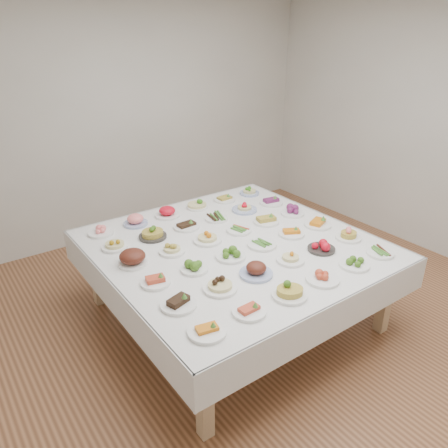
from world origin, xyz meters
TOP-DOWN VIEW (x-y plane):
  - room_envelope at (0.00, 0.00)m, footprint 5.02×5.02m
  - display_table at (-0.19, 0.20)m, footprint 2.23×2.23m
  - dish_0 at (-1.04, -0.66)m, footprint 0.24×0.24m
  - dish_1 at (-0.71, -0.65)m, footprint 0.22×0.22m
  - dish_2 at (-0.36, -0.66)m, footprint 0.28×0.27m
  - dish_3 at (-0.02, -0.66)m, footprint 0.24×0.24m
  - dish_4 at (0.33, -0.66)m, footprint 0.23×0.23m
  - dish_5 at (0.66, -0.66)m, footprint 0.22×0.22m
  - dish_6 at (-1.04, -0.31)m, footprint 0.24×0.24m
  - dish_7 at (-0.70, -0.31)m, footprint 0.24×0.24m
  - dish_8 at (-0.37, -0.31)m, footprint 0.25×0.25m
  - dish_9 at (-0.01, -0.31)m, footprint 0.22×0.22m
  - dish_10 at (0.32, -0.32)m, footprint 0.23×0.23m
  - dish_11 at (0.68, -0.31)m, footprint 0.22×0.22m
  - dish_12 at (-1.04, 0.02)m, footprint 0.22×0.22m
  - dish_13 at (-0.71, 0.02)m, footprint 0.21×0.21m
  - dish_14 at (-0.36, 0.02)m, footprint 0.24×0.24m
  - dish_15 at (-0.02, 0.03)m, footprint 0.24×0.24m
  - dish_16 at (0.33, 0.03)m, footprint 0.23×0.23m
  - dish_17 at (0.66, 0.03)m, footprint 0.25×0.25m
  - dish_18 at (-1.05, 0.38)m, footprint 0.23×0.23m
  - dish_19 at (-0.70, 0.37)m, footprint 0.21×0.21m
  - dish_20 at (-0.35, 0.37)m, footprint 0.25×0.25m
  - dish_21 at (-0.01, 0.37)m, footprint 0.22×0.22m
  - dish_22 at (0.32, 0.37)m, footprint 0.24×0.24m
  - dish_23 at (0.66, 0.37)m, footprint 0.23×0.23m
  - dish_24 at (-1.05, 0.72)m, footprint 0.22×0.22m
  - dish_25 at (-0.70, 0.71)m, footprint 0.24×0.24m
  - dish_26 at (-0.36, 0.71)m, footprint 0.24×0.24m
  - dish_27 at (-0.02, 0.71)m, footprint 0.23×0.22m
  - dish_28 at (0.33, 0.72)m, footprint 0.25×0.25m
  - dish_29 at (0.68, 0.70)m, footprint 0.24×0.24m
  - dish_30 at (-1.05, 1.05)m, footprint 0.23×0.23m
  - dish_31 at (-0.71, 1.05)m, footprint 0.22×0.22m
  - dish_32 at (-0.37, 1.05)m, footprint 0.25×0.25m
  - dish_33 at (-0.02, 1.06)m, footprint 0.23×0.23m
  - dish_34 at (0.33, 1.06)m, footprint 0.23×0.23m
  - dish_35 at (0.67, 1.06)m, footprint 0.21×0.21m

SIDE VIEW (x-z plane):
  - display_table at x=-0.19m, z-range 0.31..1.06m
  - dish_21 at x=-0.01m, z-range 0.74..0.79m
  - dish_15 at x=-0.02m, z-range 0.74..0.80m
  - dish_5 at x=0.66m, z-range 0.75..0.80m
  - dish_27 at x=-0.02m, z-range 0.75..0.80m
  - dish_16 at x=0.33m, z-range 0.74..0.83m
  - dish_0 at x=-1.04m, z-range 0.74..0.83m
  - dish_1 at x=-0.71m, z-range 0.74..0.83m
  - dish_34 at x=0.33m, z-range 0.74..0.83m
  - dish_12 at x=-1.04m, z-range 0.74..0.83m
  - dish_29 at x=0.68m, z-range 0.74..0.84m
  - dish_30 at x=-1.05m, z-range 0.74..0.83m
  - dish_6 at x=-1.04m, z-range 0.74..0.84m
  - dish_26 at x=-0.36m, z-range 0.74..0.84m
  - dish_35 at x=0.67m, z-range 0.74..0.84m
  - dish_4 at x=0.33m, z-range 0.74..0.84m
  - dish_13 at x=-0.71m, z-range 0.74..0.84m
  - dish_22 at x=0.32m, z-range 0.74..0.85m
  - dish_3 at x=-0.02m, z-range 0.74..0.85m
  - dish_19 at x=-0.70m, z-range 0.74..0.85m
  - dish_9 at x=-0.01m, z-range 0.74..0.85m
  - dish_23 at x=0.66m, z-range 0.75..0.85m
  - dish_10 at x=0.32m, z-range 0.75..0.85m
  - dish_14 at x=-0.36m, z-range 0.75..0.86m
  - dish_17 at x=0.66m, z-range 0.74..0.86m
  - dish_11 at x=0.68m, z-range 0.74..0.87m
  - dish_24 at x=-1.05m, z-range 0.75..0.87m
  - dish_31 at x=-0.71m, z-range 0.74..0.87m
  - dish_28 at x=0.33m, z-range 0.74..0.87m
  - dish_8 at x=-0.37m, z-range 0.74..0.87m
  - dish_33 at x=-0.02m, z-range 0.75..0.87m
  - dish_20 at x=-0.35m, z-range 0.75..0.88m
  - dish_7 at x=-0.70m, z-range 0.75..0.88m
  - dish_32 at x=-0.37m, z-range 0.75..0.88m
  - dish_18 at x=-1.05m, z-range 0.75..0.89m
  - dish_25 at x=-0.70m, z-range 0.75..0.90m
  - dish_2 at x=-0.36m, z-range 0.75..0.90m
  - room_envelope at x=0.00m, z-range 0.43..3.24m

